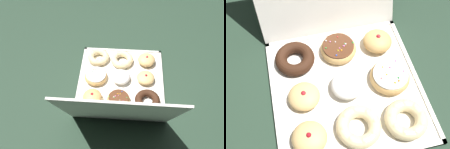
% 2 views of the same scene
% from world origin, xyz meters
% --- Properties ---
extents(ground_plane, '(3.00, 3.00, 0.00)m').
position_xyz_m(ground_plane, '(0.00, 0.00, 0.00)').
color(ground_plane, '#233828').
extents(donut_box, '(0.43, 0.43, 0.01)m').
position_xyz_m(donut_box, '(0.00, 0.00, 0.01)').
color(donut_box, silver).
rests_on(donut_box, ground).
extents(box_lid_open, '(0.43, 0.18, 0.41)m').
position_xyz_m(box_lid_open, '(0.00, 0.30, 0.21)').
color(box_lid_open, silver).
rests_on(box_lid_open, ground).
extents(jelly_filled_donut_0, '(0.09, 0.09, 0.05)m').
position_xyz_m(jelly_filled_donut_0, '(-0.13, -0.13, 0.03)').
color(jelly_filled_donut_0, '#E5B770').
rests_on(jelly_filled_donut_0, donut_box).
extents(cruller_donut_1, '(0.12, 0.12, 0.04)m').
position_xyz_m(cruller_donut_1, '(0.00, -0.12, 0.03)').
color(cruller_donut_1, beige).
rests_on(cruller_donut_1, donut_box).
extents(cruller_donut_2, '(0.12, 0.12, 0.04)m').
position_xyz_m(cruller_donut_2, '(0.13, -0.13, 0.03)').
color(cruller_donut_2, beige).
rests_on(cruller_donut_2, donut_box).
extents(jelly_filled_donut_3, '(0.09, 0.09, 0.04)m').
position_xyz_m(jelly_filled_donut_3, '(-0.12, -0.01, 0.03)').
color(jelly_filled_donut_3, '#E5B770').
rests_on(jelly_filled_donut_3, donut_box).
extents(powdered_filled_donut_4, '(0.09, 0.09, 0.05)m').
position_xyz_m(powdered_filled_donut_4, '(-0.00, -0.00, 0.03)').
color(powdered_filled_donut_4, white).
rests_on(powdered_filled_donut_4, donut_box).
extents(sprinkle_donut_5, '(0.12, 0.12, 0.04)m').
position_xyz_m(sprinkle_donut_5, '(0.13, 0.00, 0.03)').
color(sprinkle_donut_5, tan).
rests_on(sprinkle_donut_5, donut_box).
extents(chocolate_cake_ring_donut_6, '(0.12, 0.12, 0.04)m').
position_xyz_m(chocolate_cake_ring_donut_6, '(-0.13, 0.13, 0.03)').
color(chocolate_cake_ring_donut_6, '#381E11').
rests_on(chocolate_cake_ring_donut_6, donut_box).
extents(sprinkle_donut_7, '(0.11, 0.11, 0.04)m').
position_xyz_m(sprinkle_donut_7, '(0.01, 0.13, 0.03)').
color(sprinkle_donut_7, tan).
rests_on(sprinkle_donut_7, donut_box).
extents(jelly_filled_donut_8, '(0.09, 0.09, 0.05)m').
position_xyz_m(jelly_filled_donut_8, '(0.13, 0.13, 0.03)').
color(jelly_filled_donut_8, tan).
rests_on(jelly_filled_donut_8, donut_box).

